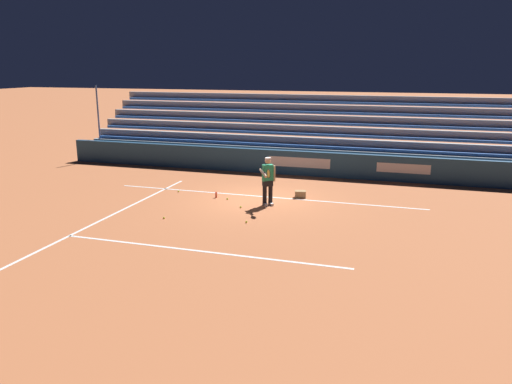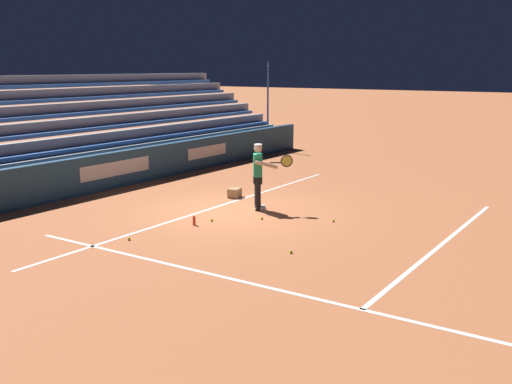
{
  "view_description": "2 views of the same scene",
  "coord_description": "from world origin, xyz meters",
  "px_view_note": "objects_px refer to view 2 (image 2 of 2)",
  "views": [
    {
      "loc": [
        -5.21,
        17.02,
        4.81
      ],
      "look_at": [
        -0.29,
        1.32,
        0.64
      ],
      "focal_mm": 35.0,
      "sensor_mm": 36.0,
      "label": 1
    },
    {
      "loc": [
        12.16,
        8.86,
        3.64
      ],
      "look_at": [
        0.27,
        1.02,
        0.65
      ],
      "focal_mm": 42.0,
      "sensor_mm": 36.0,
      "label": 2
    }
  ],
  "objects_px": {
    "tennis_player": "(259,176)",
    "water_bottle": "(194,221)",
    "tennis_ball_by_box": "(212,220)",
    "tennis_ball_toward_net": "(129,239)",
    "tennis_ball_on_baseline": "(291,252)",
    "tennis_ball_far_right": "(333,221)",
    "tennis_ball_stray_back": "(262,218)",
    "ball_box_cardboard": "(235,193)"
  },
  "relations": [
    {
      "from": "ball_box_cardboard",
      "to": "water_bottle",
      "type": "distance_m",
      "value": 3.17
    },
    {
      "from": "tennis_ball_far_right",
      "to": "water_bottle",
      "type": "distance_m",
      "value": 3.32
    },
    {
      "from": "ball_box_cardboard",
      "to": "water_bottle",
      "type": "height_order",
      "value": "ball_box_cardboard"
    },
    {
      "from": "tennis_ball_by_box",
      "to": "tennis_ball_toward_net",
      "type": "bearing_deg",
      "value": -12.64
    },
    {
      "from": "ball_box_cardboard",
      "to": "tennis_ball_by_box",
      "type": "xyz_separation_m",
      "value": [
        2.51,
        1.11,
        -0.1
      ]
    },
    {
      "from": "water_bottle",
      "to": "tennis_ball_by_box",
      "type": "bearing_deg",
      "value": 165.33
    },
    {
      "from": "tennis_player",
      "to": "tennis_ball_by_box",
      "type": "height_order",
      "value": "tennis_player"
    },
    {
      "from": "tennis_ball_on_baseline",
      "to": "tennis_ball_far_right",
      "type": "height_order",
      "value": "same"
    },
    {
      "from": "ball_box_cardboard",
      "to": "tennis_ball_far_right",
      "type": "bearing_deg",
      "value": 75.11
    },
    {
      "from": "tennis_player",
      "to": "tennis_ball_by_box",
      "type": "relative_size",
      "value": 25.98
    },
    {
      "from": "tennis_ball_by_box",
      "to": "tennis_ball_on_baseline",
      "type": "bearing_deg",
      "value": 68.51
    },
    {
      "from": "tennis_ball_stray_back",
      "to": "water_bottle",
      "type": "relative_size",
      "value": 0.3
    },
    {
      "from": "tennis_ball_toward_net",
      "to": "water_bottle",
      "type": "distance_m",
      "value": 1.78
    },
    {
      "from": "water_bottle",
      "to": "tennis_ball_toward_net",
      "type": "bearing_deg",
      "value": -12.06
    },
    {
      "from": "tennis_ball_stray_back",
      "to": "tennis_ball_toward_net",
      "type": "xyz_separation_m",
      "value": [
        3.07,
        -1.4,
        0.0
      ]
    },
    {
      "from": "tennis_ball_on_baseline",
      "to": "tennis_ball_stray_back",
      "type": "bearing_deg",
      "value": -135.01
    },
    {
      "from": "tennis_ball_far_right",
      "to": "tennis_ball_on_baseline",
      "type": "bearing_deg",
      "value": 8.2
    },
    {
      "from": "tennis_ball_by_box",
      "to": "tennis_ball_stray_back",
      "type": "relative_size",
      "value": 1.0
    },
    {
      "from": "tennis_ball_by_box",
      "to": "tennis_ball_far_right",
      "type": "relative_size",
      "value": 1.0
    },
    {
      "from": "ball_box_cardboard",
      "to": "tennis_ball_stray_back",
      "type": "bearing_deg",
      "value": 49.96
    },
    {
      "from": "tennis_player",
      "to": "tennis_ball_on_baseline",
      "type": "distance_m",
      "value": 3.86
    },
    {
      "from": "tennis_ball_by_box",
      "to": "tennis_ball_far_right",
      "type": "xyz_separation_m",
      "value": [
        -1.57,
        2.46,
        0.0
      ]
    },
    {
      "from": "tennis_player",
      "to": "tennis_ball_far_right",
      "type": "relative_size",
      "value": 25.98
    },
    {
      "from": "tennis_player",
      "to": "tennis_ball_by_box",
      "type": "bearing_deg",
      "value": -9.89
    },
    {
      "from": "tennis_ball_by_box",
      "to": "tennis_ball_stray_back",
      "type": "bearing_deg",
      "value": 132.95
    },
    {
      "from": "tennis_ball_stray_back",
      "to": "water_bottle",
      "type": "xyz_separation_m",
      "value": [
        1.33,
        -1.03,
        0.08
      ]
    },
    {
      "from": "tennis_ball_by_box",
      "to": "water_bottle",
      "type": "bearing_deg",
      "value": -14.67
    },
    {
      "from": "ball_box_cardboard",
      "to": "tennis_ball_far_right",
      "type": "relative_size",
      "value": 6.06
    },
    {
      "from": "tennis_ball_toward_net",
      "to": "tennis_ball_far_right",
      "type": "height_order",
      "value": "same"
    },
    {
      "from": "tennis_player",
      "to": "water_bottle",
      "type": "xyz_separation_m",
      "value": [
        2.13,
        -0.42,
        -0.78
      ]
    },
    {
      "from": "tennis_ball_far_right",
      "to": "tennis_ball_toward_net",
      "type": "bearing_deg",
      "value": -37.93
    },
    {
      "from": "tennis_player",
      "to": "tennis_ball_on_baseline",
      "type": "xyz_separation_m",
      "value": [
        2.76,
        2.57,
        -0.86
      ]
    },
    {
      "from": "tennis_ball_on_baseline",
      "to": "tennis_player",
      "type": "bearing_deg",
      "value": -137.06
    },
    {
      "from": "ball_box_cardboard",
      "to": "water_bottle",
      "type": "bearing_deg",
      "value": 17.93
    },
    {
      "from": "tennis_ball_on_baseline",
      "to": "ball_box_cardboard",
      "type": "bearing_deg",
      "value": -132.59
    },
    {
      "from": "tennis_ball_stray_back",
      "to": "tennis_ball_on_baseline",
      "type": "xyz_separation_m",
      "value": [
        1.96,
        1.96,
        0.0
      ]
    },
    {
      "from": "tennis_ball_far_right",
      "to": "water_bottle",
      "type": "height_order",
      "value": "water_bottle"
    },
    {
      "from": "tennis_ball_by_box",
      "to": "tennis_ball_toward_net",
      "type": "distance_m",
      "value": 2.3
    },
    {
      "from": "ball_box_cardboard",
      "to": "tennis_ball_by_box",
      "type": "bearing_deg",
      "value": 23.72
    },
    {
      "from": "water_bottle",
      "to": "tennis_ball_far_right",
      "type": "bearing_deg",
      "value": 128.5
    },
    {
      "from": "tennis_player",
      "to": "tennis_ball_stray_back",
      "type": "xyz_separation_m",
      "value": [
        0.8,
        0.61,
        -0.86
      ]
    },
    {
      "from": "tennis_ball_by_box",
      "to": "water_bottle",
      "type": "distance_m",
      "value": 0.52
    }
  ]
}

